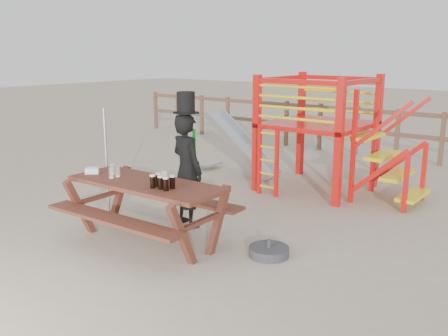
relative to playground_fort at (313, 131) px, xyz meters
The scene contains 10 objects.
ground 3.74m from the playground_fort, 91.99° to the right, with size 60.00×60.00×0.00m, color tan.
back_fence 3.44m from the playground_fort, 92.08° to the left, with size 15.09×0.09×1.20m.
playground_fort is the anchor object (origin of this frame).
picnic_table 3.87m from the playground_fort, 96.07° to the right, with size 2.22×1.58×0.84m.
man_with_hat 3.00m from the playground_fort, 98.40° to the right, with size 0.68×0.53×1.95m.
metal_pole 3.87m from the playground_fort, 112.78° to the right, with size 0.04×0.04×1.71m, color #B2B2B7.
parasol_base 3.54m from the playground_fort, 70.50° to the right, with size 0.51×0.51×0.21m.
paper_bag 4.16m from the playground_fort, 108.72° to the right, with size 0.18×0.14×0.08m, color white.
stout_pints 3.88m from the playground_fort, 90.30° to the right, with size 0.29×0.28×0.17m.
empty_glasses 3.99m from the playground_fort, 103.79° to the right, with size 0.23×0.21×0.15m.
Camera 1 is at (4.41, -4.54, 2.50)m, focal length 40.00 mm.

